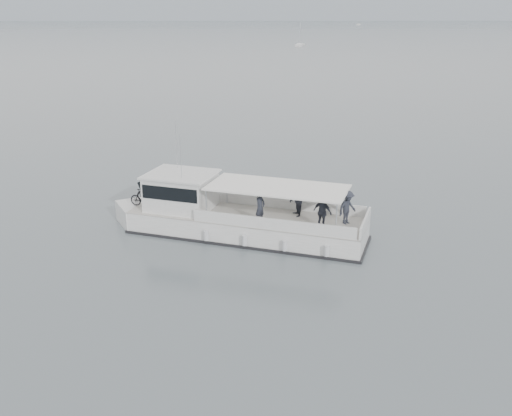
{
  "coord_description": "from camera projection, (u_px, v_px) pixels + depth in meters",
  "views": [
    {
      "loc": [
        3.89,
        -25.51,
        11.79
      ],
      "look_at": [
        4.61,
        3.35,
        1.6
      ],
      "focal_mm": 40.0,
      "sensor_mm": 36.0,
      "label": 1
    }
  ],
  "objects": [
    {
      "name": "ground",
      "position": [
        164.0,
        262.0,
        27.88
      ],
      "size": [
        1400.0,
        1400.0,
        0.0
      ],
      "primitive_type": "plane",
      "color": "slate",
      "rests_on": "ground"
    },
    {
      "name": "tour_boat",
      "position": [
        225.0,
        216.0,
        31.18
      ],
      "size": [
        14.37,
        7.72,
        6.13
      ],
      "rotation": [
        0.0,
        0.0,
        -0.34
      ],
      "color": "white",
      "rests_on": "ground"
    },
    {
      "name": "moored_fleet",
      "position": [
        172.0,
        42.0,
        197.03
      ],
      "size": [
        439.03,
        355.33,
        9.15
      ],
      "color": "white",
      "rests_on": "ground"
    },
    {
      "name": "headland",
      "position": [
        237.0,
        5.0,
        551.13
      ],
      "size": [
        1400.0,
        90.0,
        28.0
      ],
      "primitive_type": "cube",
      "color": "#939EA8",
      "rests_on": "ground"
    }
  ]
}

